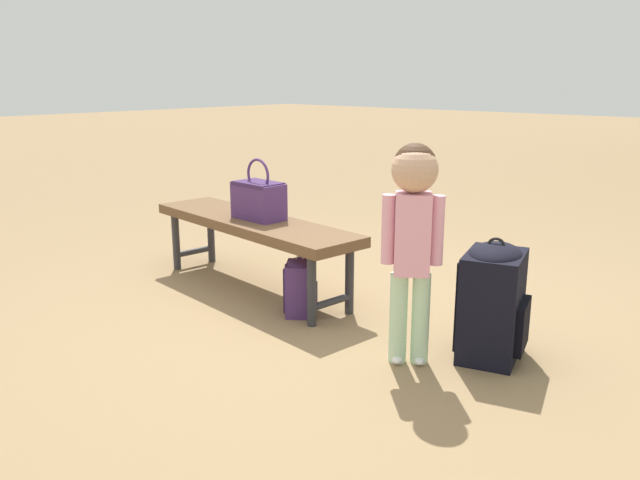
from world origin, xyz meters
The scene contains 6 objects.
ground_plane centered at (0.00, 0.00, 0.00)m, with size 40.00×40.00×0.00m, color #8C704C.
park_bench centered at (-0.75, 0.10, 0.39)m, with size 1.63×0.57×0.45m.
handbag centered at (-0.71, 0.12, 0.58)m, with size 0.33×0.20×0.37m.
child_standing centered at (0.57, -0.14, 0.68)m, with size 0.23×0.20×1.01m.
backpack_large centered at (0.82, 0.16, 0.29)m, with size 0.36×0.40×0.58m.
backpack_small centered at (-0.23, -0.02, 0.17)m, with size 0.24×0.25×0.34m.
Camera 1 is at (2.10, -2.47, 1.29)m, focal length 36.03 mm.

